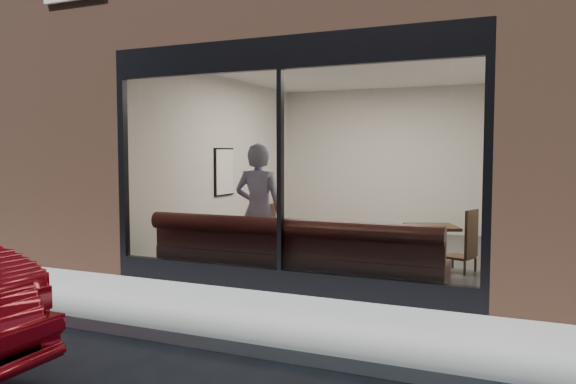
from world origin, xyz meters
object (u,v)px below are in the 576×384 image
at_px(cafe_table_left, 239,222).
at_px(cafe_chair_left, 258,247).
at_px(banquette, 293,269).
at_px(cafe_chair_right, 459,257).
at_px(cafe_table_right, 432,227).
at_px(person, 259,211).

bearing_deg(cafe_table_left, cafe_chair_left, 95.33).
xyz_separation_m(banquette, cafe_table_left, (-1.11, 0.55, 0.52)).
relative_size(cafe_table_left, cafe_chair_right, 1.79).
distance_m(cafe_table_left, cafe_chair_left, 0.93).
height_order(banquette, cafe_table_right, cafe_table_right).
height_order(cafe_chair_left, cafe_chair_right, cafe_chair_left).
distance_m(cafe_table_right, cafe_chair_right, 0.83).
bearing_deg(cafe_chair_right, cafe_table_left, 39.91).
bearing_deg(cafe_table_left, cafe_table_right, 11.91).
bearing_deg(cafe_table_right, cafe_table_left, -168.09).
bearing_deg(cafe_table_right, banquette, -145.23).
bearing_deg(cafe_chair_left, banquette, 143.96).
relative_size(banquette, cafe_chair_right, 10.76).
bearing_deg(banquette, cafe_table_right, 34.77).
height_order(person, cafe_chair_left, person).
bearing_deg(cafe_chair_left, cafe_table_left, 107.50).
bearing_deg(cafe_chair_right, cafe_table_right, 81.73).
distance_m(person, cafe_table_right, 2.43).
bearing_deg(cafe_table_left, cafe_chair_right, 21.02).
height_order(banquette, cafe_table_left, cafe_table_left).
xyz_separation_m(cafe_table_left, cafe_chair_left, (-0.07, 0.78, -0.50)).
bearing_deg(cafe_chair_right, person, 48.28).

